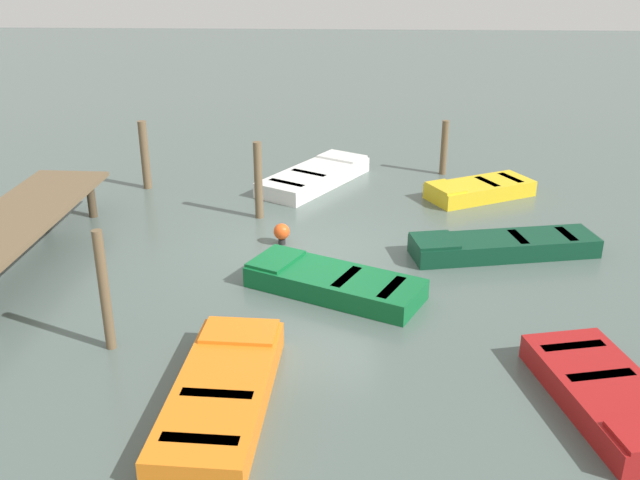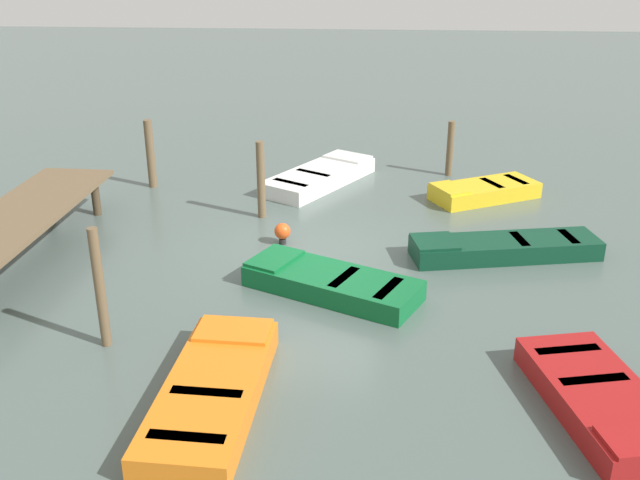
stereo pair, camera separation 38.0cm
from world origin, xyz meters
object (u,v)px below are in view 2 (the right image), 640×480
at_px(dock_segment, 18,219).
at_px(rowboat_orange, 213,390).
at_px(mooring_piling_near_left, 450,149).
at_px(marker_buoy, 282,232).
at_px(rowboat_dark_green, 504,247).
at_px(rowboat_white, 320,176).
at_px(mooring_piling_mid_left, 150,154).
at_px(rowboat_red, 601,400).
at_px(rowboat_green, 331,282).
at_px(mooring_piling_center, 100,288).
at_px(mooring_piling_mid_right, 261,180).
at_px(rowboat_yellow, 484,191).

xyz_separation_m(dock_segment, rowboat_orange, (-4.91, -5.12, -0.63)).
distance_m(mooring_piling_near_left, marker_buoy, 6.72).
bearing_deg(rowboat_dark_green, rowboat_white, -58.51).
distance_m(rowboat_white, mooring_piling_mid_left, 4.60).
relative_size(dock_segment, rowboat_dark_green, 1.58).
xyz_separation_m(rowboat_orange, rowboat_red, (0.15, -5.59, 0.00)).
distance_m(rowboat_green, mooring_piling_center, 4.32).
height_order(rowboat_dark_green, mooring_piling_near_left, mooring_piling_near_left).
xyz_separation_m(mooring_piling_near_left, marker_buoy, (-5.28, 4.14, -0.49)).
distance_m(mooring_piling_mid_right, marker_buoy, 1.87).
height_order(rowboat_orange, rowboat_red, same).
bearing_deg(rowboat_yellow, mooring_piling_mid_right, -10.40).
bearing_deg(rowboat_red, rowboat_white, -167.28).
xyz_separation_m(dock_segment, mooring_piling_near_left, (6.33, -9.58, -0.07)).
bearing_deg(rowboat_green, dock_segment, 15.38).
height_order(rowboat_red, marker_buoy, marker_buoy).
xyz_separation_m(mooring_piling_mid_left, mooring_piling_center, (-8.16, -1.55, 0.13)).
bearing_deg(rowboat_dark_green, mooring_piling_near_left, -94.69).
xyz_separation_m(rowboat_green, mooring_piling_mid_left, (5.98, 5.19, 0.71)).
bearing_deg(mooring_piling_center, rowboat_yellow, -43.14).
xyz_separation_m(rowboat_red, rowboat_yellow, (9.13, 0.40, 0.00)).
distance_m(dock_segment, rowboat_orange, 7.12).
bearing_deg(dock_segment, mooring_piling_mid_left, -15.32).
bearing_deg(mooring_piling_center, rowboat_red, -99.81).
xyz_separation_m(dock_segment, rowboat_red, (-4.75, -10.71, -0.63)).
bearing_deg(mooring_piling_near_left, rowboat_red, -174.18).
distance_m(rowboat_orange, mooring_piling_center, 2.72).
bearing_deg(rowboat_orange, rowboat_white, -1.96).
height_order(rowboat_dark_green, rowboat_orange, same).
distance_m(rowboat_yellow, mooring_piling_mid_right, 5.86).
bearing_deg(rowboat_yellow, rowboat_orange, 33.27).
relative_size(rowboat_orange, rowboat_red, 1.14).
bearing_deg(dock_segment, rowboat_dark_green, -84.42).
bearing_deg(dock_segment, rowboat_red, -112.16).
distance_m(rowboat_dark_green, rowboat_red, 5.46).
relative_size(rowboat_orange, mooring_piling_center, 1.74).
bearing_deg(mooring_piling_near_left, rowboat_white, 105.86).
distance_m(rowboat_white, mooring_piling_center, 9.25).
xyz_separation_m(rowboat_dark_green, rowboat_white, (4.62, 4.24, 0.00)).
relative_size(dock_segment, mooring_piling_mid_left, 3.51).
bearing_deg(mooring_piling_center, rowboat_green, -59.10).
xyz_separation_m(rowboat_orange, marker_buoy, (5.96, -0.32, 0.07)).
distance_m(dock_segment, rowboat_white, 8.01).
distance_m(dock_segment, marker_buoy, 5.57).
bearing_deg(rowboat_green, rowboat_white, -58.16).
height_order(dock_segment, rowboat_green, dock_segment).
distance_m(mooring_piling_mid_left, mooring_piling_mid_right, 3.89).
height_order(rowboat_green, marker_buoy, marker_buoy).
distance_m(rowboat_dark_green, rowboat_green, 4.06).
bearing_deg(marker_buoy, mooring_piling_near_left, -38.11).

